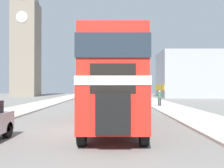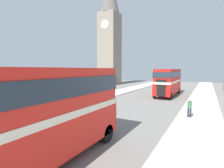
{
  "view_description": "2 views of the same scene",
  "coord_description": "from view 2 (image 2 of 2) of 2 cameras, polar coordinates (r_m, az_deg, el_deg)",
  "views": [
    {
      "loc": [
        1.2,
        -11.6,
        2.08
      ],
      "look_at": [
        1.23,
        1.66,
        2.2
      ],
      "focal_mm": 40.0,
      "sensor_mm": 36.0,
      "label": 1
    },
    {
      "loc": [
        7.23,
        -2.23,
        4.14
      ],
      "look_at": [
        0.0,
        10.93,
        2.87
      ],
      "focal_mm": 28.0,
      "sensor_mm": 36.0,
      "label": 2
    }
  ],
  "objects": [
    {
      "name": "double_decker_bus",
      "position": [
        7.33,
        -27.98,
        -8.72
      ],
      "size": [
        2.46,
        10.97,
        4.21
      ],
      "color": "red",
      "rests_on": "ground_plane"
    },
    {
      "name": "bus_distant",
      "position": [
        28.94,
        17.94,
        1.28
      ],
      "size": [
        2.44,
        9.93,
        4.17
      ],
      "color": "red",
      "rests_on": "ground_plane"
    },
    {
      "name": "church_tower",
      "position": [
        49.39,
        -0.8,
        17.82
      ],
      "size": [
        5.17,
        5.17,
        29.82
      ],
      "color": "gray",
      "rests_on": "ground_plane"
    },
    {
      "name": "pedestrian_walking",
      "position": [
        16.13,
        23.99,
        -6.86
      ],
      "size": [
        0.31,
        0.31,
        1.54
      ],
      "color": "#282833",
      "rests_on": "sidewalk_right"
    }
  ]
}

